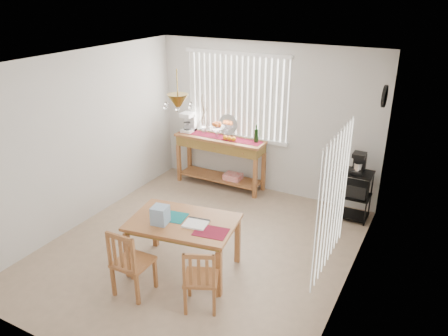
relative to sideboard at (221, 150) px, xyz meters
The scene contains 10 objects.
ground 2.24m from the sideboard, 69.70° to the right, with size 4.00×4.50×0.01m, color tan.
room_shell 2.33m from the sideboard, 69.49° to the right, with size 4.20×4.70×2.70m.
sideboard is the anchor object (origin of this frame).
sideboard_items 0.47m from the sideboard, behind, with size 1.58×0.40×0.72m.
wire_cart 2.45m from the sideboard, ahead, with size 0.47×0.37×0.79m.
cart_items 2.45m from the sideboard, ahead, with size 0.19×0.22×0.33m.
dining_table 2.61m from the sideboard, 72.01° to the right, with size 1.45×1.06×0.71m.
table_items 2.71m from the sideboard, 75.08° to the right, with size 1.08×0.48×0.23m.
chair_left 3.25m from the sideboard, 80.55° to the right, with size 0.42×0.42×0.89m.
chair_right 3.35m from the sideboard, 65.43° to the right, with size 0.50×0.50×0.81m.
Camera 1 is at (2.77, -4.46, 3.45)m, focal length 35.00 mm.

